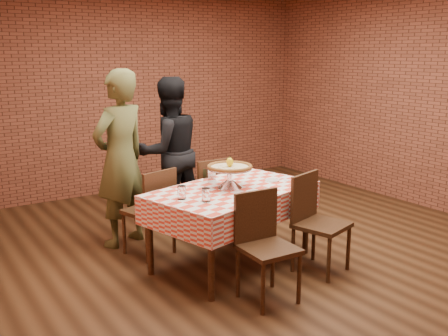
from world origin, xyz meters
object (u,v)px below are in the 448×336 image
(condiment_caddy, at_px, (209,175))
(chair_near_right, at_px, (322,224))
(chair_far_right, at_px, (205,196))
(diner_black, at_px, (169,152))
(chair_near_left, at_px, (269,249))
(diner_olive, at_px, (120,159))
(water_glass_right, at_px, (182,192))
(table, at_px, (232,226))
(pizza_stand, at_px, (230,178))
(water_glass_left, at_px, (206,195))
(pizza, at_px, (230,167))
(chair_far_left, at_px, (148,211))

(condiment_caddy, xyz_separation_m, chair_near_right, (0.64, -0.95, -0.37))
(chair_far_right, bearing_deg, diner_black, -77.21)
(chair_near_left, relative_size, diner_olive, 0.48)
(water_glass_right, bearing_deg, table, 6.07)
(pizza_stand, distance_m, chair_near_left, 0.95)
(chair_near_left, distance_m, diner_olive, 2.01)
(chair_far_right, bearing_deg, table, 74.52)
(table, height_order, chair_far_right, chair_far_right)
(diner_olive, bearing_deg, pizza_stand, 101.88)
(water_glass_right, relative_size, chair_near_left, 0.13)
(water_glass_left, bearing_deg, chair_far_right, 59.32)
(diner_olive, bearing_deg, chair_far_right, 143.57)
(water_glass_left, xyz_separation_m, chair_near_right, (1.03, -0.36, -0.36))
(pizza, xyz_separation_m, water_glass_left, (-0.44, -0.28, -0.14))
(chair_near_left, distance_m, chair_far_left, 1.52)
(chair_near_left, bearing_deg, water_glass_right, 119.94)
(chair_near_left, height_order, chair_near_right, chair_near_right)
(pizza, height_order, chair_near_left, pizza)
(table, height_order, chair_far_left, chair_far_left)
(condiment_caddy, xyz_separation_m, diner_black, (0.10, 1.07, 0.05))
(pizza_stand, bearing_deg, water_glass_right, -170.03)
(pizza_stand, relative_size, diner_olive, 0.23)
(chair_near_left, height_order, diner_black, diner_black)
(table, relative_size, chair_far_left, 1.74)
(water_glass_left, bearing_deg, chair_far_left, 97.89)
(pizza, height_order, diner_black, diner_black)
(water_glass_left, height_order, chair_far_right, chair_far_right)
(diner_black, bearing_deg, table, 88.45)
(pizza_stand, relative_size, water_glass_left, 3.58)
(table, distance_m, water_glass_left, 0.67)
(table, relative_size, pizza, 3.62)
(condiment_caddy, distance_m, chair_near_right, 1.20)
(water_glass_left, xyz_separation_m, chair_near_left, (0.25, -0.56, -0.37))
(diner_olive, bearing_deg, condiment_caddy, 109.35)
(table, bearing_deg, chair_near_right, -45.61)
(chair_near_right, distance_m, chair_far_right, 1.50)
(pizza_stand, bearing_deg, pizza, 0.00)
(chair_near_right, relative_size, chair_far_right, 1.02)
(chair_far_left, xyz_separation_m, chair_far_right, (0.77, 0.17, -0.00))
(pizza, height_order, condiment_caddy, pizza)
(chair_near_right, bearing_deg, diner_olive, 110.39)
(chair_near_left, xyz_separation_m, diner_olive, (-0.49, 1.89, 0.48))
(table, xyz_separation_m, water_glass_left, (-0.44, -0.24, 0.44))
(pizza, relative_size, water_glass_left, 3.61)
(chair_far_right, relative_size, diner_black, 0.51)
(water_glass_right, distance_m, condiment_caddy, 0.67)
(water_glass_left, bearing_deg, chair_near_left, -65.61)
(table, relative_size, diner_olive, 0.84)
(chair_near_right, height_order, diner_olive, diner_olive)
(water_glass_right, height_order, chair_near_left, chair_near_left)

